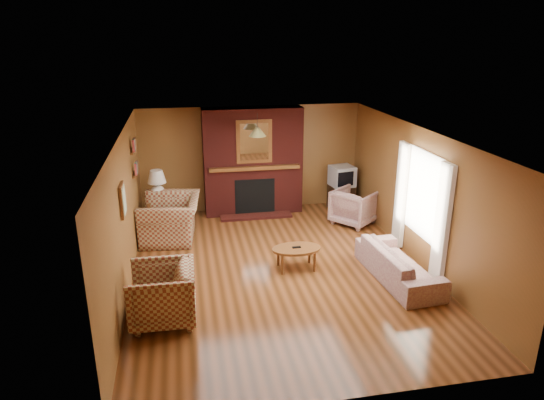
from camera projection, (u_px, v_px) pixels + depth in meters
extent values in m
plane|color=#47260F|center=(279.00, 270.00, 8.48)|extent=(6.50, 6.50, 0.00)
plane|color=white|center=(280.00, 134.00, 7.69)|extent=(6.50, 6.50, 0.00)
plane|color=brown|center=(251.00, 159.00, 11.10)|extent=(6.50, 0.00, 6.50)
plane|color=brown|center=(342.00, 308.00, 5.07)|extent=(6.50, 0.00, 6.50)
plane|color=brown|center=(125.00, 215.00, 7.65)|extent=(0.00, 6.50, 6.50)
plane|color=brown|center=(418.00, 196.00, 8.53)|extent=(0.00, 6.50, 6.50)
cube|color=#48120F|center=(253.00, 161.00, 10.87)|extent=(2.20, 0.50, 2.40)
cube|color=black|center=(255.00, 196.00, 10.90)|extent=(0.90, 0.06, 0.80)
cube|color=#48120F|center=(256.00, 216.00, 10.88)|extent=(1.60, 0.35, 0.06)
cube|color=brown|center=(255.00, 168.00, 10.65)|extent=(2.00, 0.18, 0.08)
cube|color=brown|center=(254.00, 142.00, 10.49)|extent=(0.78, 0.05, 0.95)
cube|color=white|center=(254.00, 142.00, 10.46)|extent=(0.62, 0.02, 0.80)
cube|color=beige|center=(442.00, 224.00, 7.68)|extent=(0.08, 0.35, 2.00)
cube|color=beige|center=(401.00, 195.00, 9.07)|extent=(0.08, 0.35, 2.00)
cube|color=white|center=(423.00, 195.00, 8.30)|extent=(0.03, 1.10, 1.50)
cube|color=brown|center=(135.00, 174.00, 9.37)|extent=(0.06, 0.55, 0.04)
cube|color=brown|center=(133.00, 151.00, 9.22)|extent=(0.06, 0.55, 0.04)
cube|color=brown|center=(122.00, 200.00, 7.26)|extent=(0.04, 0.40, 0.50)
cube|color=beige|center=(124.00, 200.00, 7.26)|extent=(0.01, 0.32, 0.42)
cylinder|color=black|center=(257.00, 121.00, 9.89)|extent=(0.01, 0.01, 0.35)
cone|color=tan|center=(257.00, 132.00, 9.96)|extent=(0.36, 0.36, 0.18)
imported|color=maroon|center=(171.00, 218.00, 9.66)|extent=(1.26, 1.41, 0.84)
imported|color=maroon|center=(162.00, 294.00, 6.86)|extent=(0.95, 0.92, 0.84)
imported|color=#B7AE8E|center=(399.00, 264.00, 8.09)|extent=(0.87, 1.95, 0.55)
imported|color=#B7AE8E|center=(354.00, 207.00, 10.44)|extent=(1.16, 1.15, 0.76)
ellipsoid|color=brown|center=(296.00, 249.00, 8.41)|extent=(0.85, 0.53, 0.04)
cube|color=black|center=(296.00, 247.00, 8.39)|extent=(0.15, 0.05, 0.02)
cylinder|color=brown|center=(310.00, 254.00, 8.68)|extent=(0.05, 0.05, 0.35)
cylinder|color=brown|center=(278.00, 256.00, 8.58)|extent=(0.05, 0.05, 0.35)
cylinder|color=brown|center=(315.00, 262.00, 8.36)|extent=(0.05, 0.05, 0.35)
cylinder|color=brown|center=(282.00, 265.00, 8.26)|extent=(0.05, 0.05, 0.35)
cube|color=brown|center=(159.00, 213.00, 10.28)|extent=(0.48, 0.48, 0.62)
sphere|color=silver|center=(158.00, 192.00, 10.13)|extent=(0.31, 0.31, 0.31)
cylinder|color=black|center=(157.00, 184.00, 10.08)|extent=(0.03, 0.03, 0.10)
cone|color=silver|center=(157.00, 176.00, 10.02)|extent=(0.38, 0.38, 0.27)
cube|color=black|center=(341.00, 197.00, 11.35)|extent=(0.56, 0.51, 0.57)
cube|color=#A2A4A9|center=(342.00, 176.00, 11.18)|extent=(0.58, 0.57, 0.47)
cube|color=black|center=(346.00, 179.00, 10.94)|extent=(0.39, 0.09, 0.33)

